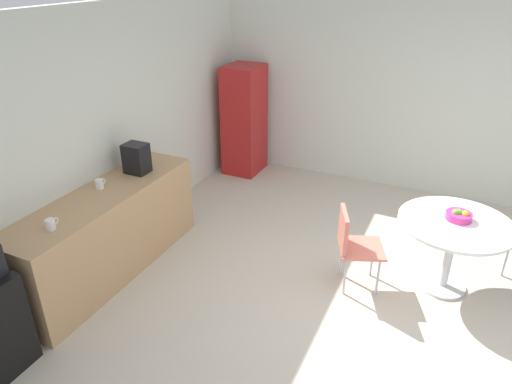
# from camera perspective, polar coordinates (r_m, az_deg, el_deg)

# --- Properties ---
(ground_plane) EXTENTS (6.00, 6.00, 0.00)m
(ground_plane) POSITION_cam_1_polar(r_m,az_deg,el_deg) (4.53, 13.95, -14.90)
(ground_plane) COLOR beige
(wall_back) EXTENTS (6.00, 0.10, 2.60)m
(wall_back) POSITION_cam_1_polar(r_m,az_deg,el_deg) (5.11, -19.09, 6.37)
(wall_back) COLOR silver
(wall_back) RESTS_ON ground_plane
(wall_side_right) EXTENTS (0.10, 6.00, 2.60)m
(wall_side_right) POSITION_cam_1_polar(r_m,az_deg,el_deg) (6.64, 20.89, 10.55)
(wall_side_right) COLOR silver
(wall_side_right) RESTS_ON ground_plane
(counter_block) EXTENTS (2.24, 0.60, 0.90)m
(counter_block) POSITION_cam_1_polar(r_m,az_deg,el_deg) (4.99, -17.70, -4.81)
(counter_block) COLOR tan
(counter_block) RESTS_ON ground_plane
(locker_cabinet) EXTENTS (0.60, 0.50, 1.61)m
(locker_cabinet) POSITION_cam_1_polar(r_m,az_deg,el_deg) (7.00, -1.44, 8.82)
(locker_cabinet) COLOR #B21E1E
(locker_cabinet) RESTS_ON ground_plane
(round_table) EXTENTS (1.06, 1.06, 0.76)m
(round_table) POSITION_cam_1_polar(r_m,az_deg,el_deg) (4.79, 23.09, -4.90)
(round_table) COLOR silver
(round_table) RESTS_ON ground_plane
(chair_coral) EXTENTS (0.55, 0.55, 0.83)m
(chair_coral) POSITION_cam_1_polar(r_m,az_deg,el_deg) (4.59, 11.71, -5.84)
(chair_coral) COLOR silver
(chair_coral) RESTS_ON ground_plane
(fruit_bowl) EXTENTS (0.24, 0.24, 0.11)m
(fruit_bowl) POSITION_cam_1_polar(r_m,az_deg,el_deg) (4.75, 23.67, -2.66)
(fruit_bowl) COLOR #D8338C
(fruit_bowl) RESTS_ON round_table
(mug_white) EXTENTS (0.13, 0.08, 0.09)m
(mug_white) POSITION_cam_1_polar(r_m,az_deg,el_deg) (4.29, -23.91, -3.64)
(mug_white) COLOR white
(mug_white) RESTS_ON counter_block
(mug_green) EXTENTS (0.13, 0.08, 0.09)m
(mug_green) POSITION_cam_1_polar(r_m,az_deg,el_deg) (5.31, -13.84, 3.73)
(mug_green) COLOR #D84C4C
(mug_green) RESTS_ON counter_block
(mug_red) EXTENTS (0.13, 0.08, 0.09)m
(mug_red) POSITION_cam_1_polar(r_m,az_deg,el_deg) (4.88, -18.67, 0.96)
(mug_red) COLOR white
(mug_red) RESTS_ON counter_block
(coffee_maker) EXTENTS (0.20, 0.24, 0.32)m
(coffee_maker) POSITION_cam_1_polar(r_m,az_deg,el_deg) (5.09, -14.48, 4.03)
(coffee_maker) COLOR black
(coffee_maker) RESTS_ON counter_block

